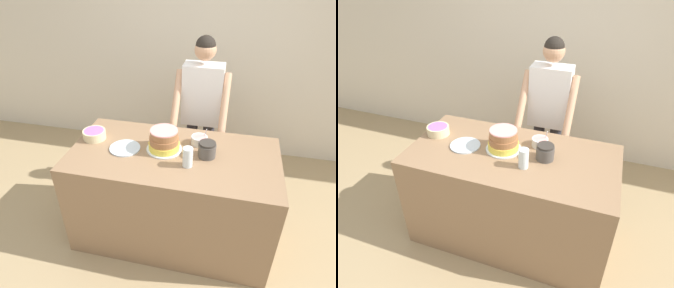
% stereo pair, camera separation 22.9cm
% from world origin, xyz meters
% --- Properties ---
extents(ground_plane, '(14.00, 14.00, 0.00)m').
position_xyz_m(ground_plane, '(0.00, 0.00, 0.00)').
color(ground_plane, tan).
extents(wall_back, '(10.00, 0.05, 2.60)m').
position_xyz_m(wall_back, '(0.00, 2.01, 1.30)').
color(wall_back, beige).
rests_on(wall_back, ground_plane).
extents(counter, '(1.67, 0.85, 0.89)m').
position_xyz_m(counter, '(0.00, 0.42, 0.44)').
color(counter, '#8C6B4C').
rests_on(counter, ground_plane).
extents(person_baker, '(0.52, 0.45, 1.63)m').
position_xyz_m(person_baker, '(0.12, 1.19, 0.99)').
color(person_baker, '#2D2D38').
rests_on(person_baker, ground_plane).
extents(cake, '(0.29, 0.29, 0.18)m').
position_xyz_m(cake, '(-0.08, 0.46, 0.97)').
color(cake, silver).
rests_on(cake, counter).
extents(frosting_bowl_purple, '(0.19, 0.19, 0.08)m').
position_xyz_m(frosting_bowl_purple, '(-0.71, 0.50, 0.93)').
color(frosting_bowl_purple, beige).
rests_on(frosting_bowl_purple, counter).
extents(frosting_bowl_pink, '(0.13, 0.13, 0.15)m').
position_xyz_m(frosting_bowl_pink, '(0.18, 0.61, 0.93)').
color(frosting_bowl_pink, silver).
rests_on(frosting_bowl_pink, counter).
extents(drinking_glass, '(0.08, 0.08, 0.16)m').
position_xyz_m(drinking_glass, '(0.14, 0.29, 0.97)').
color(drinking_glass, silver).
rests_on(drinking_glass, counter).
extents(ceramic_plate, '(0.25, 0.25, 0.01)m').
position_xyz_m(ceramic_plate, '(-0.40, 0.40, 0.89)').
color(ceramic_plate, silver).
rests_on(ceramic_plate, counter).
extents(stoneware_jar, '(0.14, 0.14, 0.12)m').
position_xyz_m(stoneware_jar, '(0.26, 0.44, 0.95)').
color(stoneware_jar, '#4C4742').
rests_on(stoneware_jar, counter).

